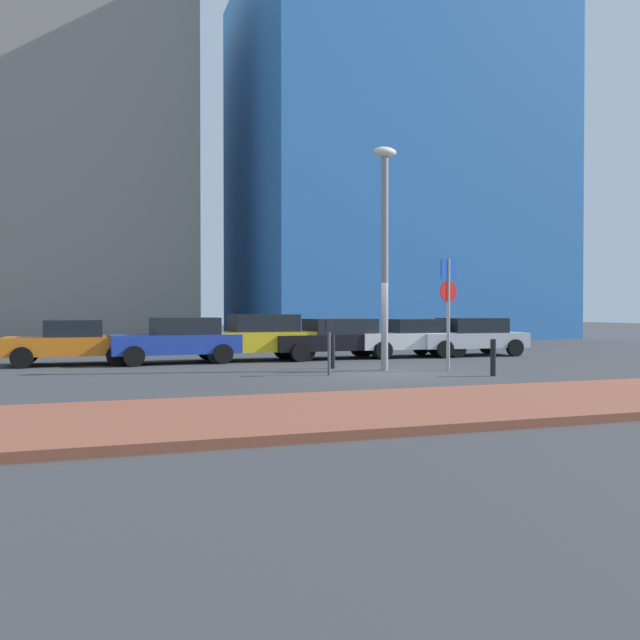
# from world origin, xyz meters

# --- Properties ---
(ground_plane) EXTENTS (120.00, 120.00, 0.00)m
(ground_plane) POSITION_xyz_m (0.00, 0.00, 0.00)
(ground_plane) COLOR #38383A
(sidewalk_brick) EXTENTS (40.00, 4.01, 0.14)m
(sidewalk_brick) POSITION_xyz_m (0.00, -6.32, 0.07)
(sidewalk_brick) COLOR brown
(sidewalk_brick) RESTS_ON ground
(parked_car_orange) EXTENTS (3.97, 2.08, 1.42)m
(parked_car_orange) POSITION_xyz_m (-8.19, 5.76, 0.73)
(parked_car_orange) COLOR orange
(parked_car_orange) RESTS_ON ground
(parked_car_blue) EXTENTS (4.19, 2.17, 1.48)m
(parked_car_blue) POSITION_xyz_m (-4.98, 5.34, 0.77)
(parked_car_blue) COLOR #1E389E
(parked_car_blue) RESTS_ON ground
(parked_car_yellow) EXTENTS (4.44, 2.07, 1.58)m
(parked_car_yellow) POSITION_xyz_m (-2.24, 5.61, 0.81)
(parked_car_yellow) COLOR gold
(parked_car_yellow) RESTS_ON ground
(parked_car_black) EXTENTS (4.56, 2.17, 1.42)m
(parked_car_black) POSITION_xyz_m (0.51, 5.52, 0.75)
(parked_car_black) COLOR black
(parked_car_black) RESTS_ON ground
(parked_car_white) EXTENTS (4.31, 1.98, 1.40)m
(parked_car_white) POSITION_xyz_m (3.55, 5.49, 0.73)
(parked_car_white) COLOR white
(parked_car_white) RESTS_ON ground
(parked_car_silver) EXTENTS (4.33, 2.08, 1.42)m
(parked_car_silver) POSITION_xyz_m (5.90, 5.40, 0.75)
(parked_car_silver) COLOR #B7BABF
(parked_car_silver) RESTS_ON ground
(parking_sign_post) EXTENTS (0.59, 0.16, 3.19)m
(parking_sign_post) POSITION_xyz_m (2.01, 0.15, 2.01)
(parking_sign_post) COLOR gray
(parking_sign_post) RESTS_ON ground
(parking_meter) EXTENTS (0.18, 0.14, 1.47)m
(parking_meter) POSITION_xyz_m (-1.63, 0.03, 0.95)
(parking_meter) COLOR #4C4C51
(parking_meter) RESTS_ON ground
(street_lamp) EXTENTS (0.70, 0.36, 6.39)m
(street_lamp) POSITION_xyz_m (0.36, 0.87, 3.80)
(street_lamp) COLOR gray
(street_lamp) RESTS_ON ground
(traffic_bollard_near) EXTENTS (0.14, 0.14, 0.97)m
(traffic_bollard_near) POSITION_xyz_m (2.35, -1.58, 0.48)
(traffic_bollard_near) COLOR black
(traffic_bollard_near) RESTS_ON ground
(traffic_bollard_mid) EXTENTS (0.14, 0.14, 0.98)m
(traffic_bollard_mid) POSITION_xyz_m (-0.86, 1.86, 0.49)
(traffic_bollard_mid) COLOR black
(traffic_bollard_mid) RESTS_ON ground
(building_colorful_midrise) EXTENTS (18.66, 15.83, 23.28)m
(building_colorful_midrise) POSITION_xyz_m (10.74, 23.64, 11.64)
(building_colorful_midrise) COLOR #3372BF
(building_colorful_midrise) RESTS_ON ground
(building_under_construction) EXTENTS (13.16, 14.96, 25.72)m
(building_under_construction) POSITION_xyz_m (-8.56, 27.64, 12.86)
(building_under_construction) COLOR gray
(building_under_construction) RESTS_ON ground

